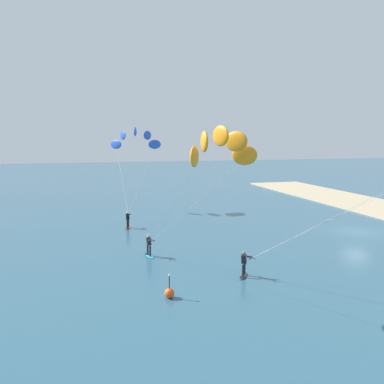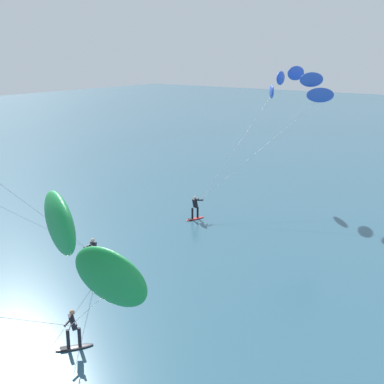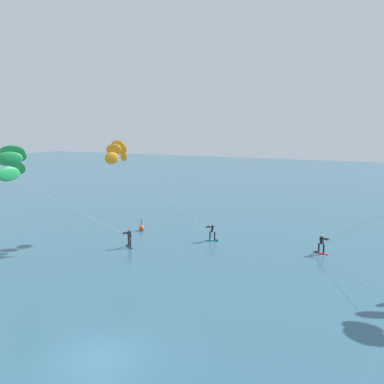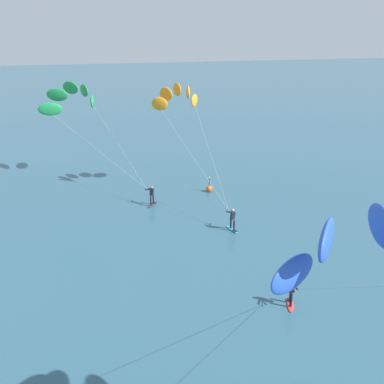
{
  "view_description": "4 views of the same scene",
  "coord_description": "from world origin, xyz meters",
  "px_view_note": "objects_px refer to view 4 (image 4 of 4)",
  "views": [
    {
      "loc": [
        -31.81,
        24.96,
        8.82
      ],
      "look_at": [
        -1.13,
        16.62,
        4.54
      ],
      "focal_mm": 37.41,
      "sensor_mm": 36.0,
      "label": 1
    },
    {
      "loc": [
        -20.68,
        0.79,
        11.38
      ],
      "look_at": [
        0.78,
        16.54,
        4.07
      ],
      "focal_mm": 48.66,
      "sensor_mm": 36.0,
      "label": 2
    },
    {
      "loc": [
        11.28,
        -13.42,
        10.81
      ],
      "look_at": [
        -3.83,
        17.99,
        5.02
      ],
      "focal_mm": 36.97,
      "sensor_mm": 36.0,
      "label": 3
    },
    {
      "loc": [
        28.56,
        11.15,
        15.3
      ],
      "look_at": [
        -1.08,
        17.07,
        3.89
      ],
      "focal_mm": 45.83,
      "sensor_mm": 36.0,
      "label": 4
    }
  ],
  "objects_px": {
    "kitesurfer_nearshore": "(74,100)",
    "marker_buoy": "(209,189)",
    "kitesurfer_far_out": "(372,254)",
    "kitesurfer_mid_water": "(180,102)"
  },
  "relations": [
    {
      "from": "kitesurfer_nearshore",
      "to": "marker_buoy",
      "type": "height_order",
      "value": "kitesurfer_nearshore"
    },
    {
      "from": "kitesurfer_mid_water",
      "to": "marker_buoy",
      "type": "height_order",
      "value": "kitesurfer_mid_water"
    },
    {
      "from": "marker_buoy",
      "to": "kitesurfer_mid_water",
      "type": "bearing_deg",
      "value": -97.8
    },
    {
      "from": "kitesurfer_mid_water",
      "to": "kitesurfer_nearshore",
      "type": "bearing_deg",
      "value": -116.12
    },
    {
      "from": "marker_buoy",
      "to": "kitesurfer_far_out",
      "type": "bearing_deg",
      "value": -3.62
    },
    {
      "from": "kitesurfer_nearshore",
      "to": "kitesurfer_far_out",
      "type": "relative_size",
      "value": 0.82
    },
    {
      "from": "kitesurfer_far_out",
      "to": "marker_buoy",
      "type": "distance_m",
      "value": 29.29
    },
    {
      "from": "kitesurfer_nearshore",
      "to": "kitesurfer_far_out",
      "type": "xyz_separation_m",
      "value": [
        32.64,
        9.41,
        0.82
      ]
    },
    {
      "from": "kitesurfer_nearshore",
      "to": "kitesurfer_far_out",
      "type": "bearing_deg",
      "value": 16.07
    },
    {
      "from": "kitesurfer_nearshore",
      "to": "kitesurfer_mid_water",
      "type": "relative_size",
      "value": 0.95
    }
  ]
}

